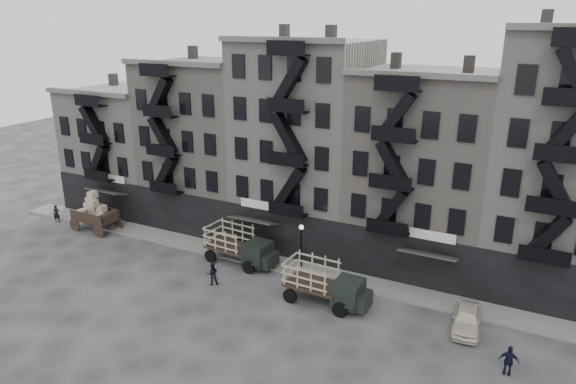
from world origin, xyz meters
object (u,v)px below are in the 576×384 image
at_px(horse, 94,219).
at_px(pedestrian_mid, 212,274).
at_px(pedestrian_west, 57,214).
at_px(policeman, 509,361).
at_px(stake_truck_east, 325,281).
at_px(car_east, 467,319).
at_px(stake_truck_west, 239,243).
at_px(wagon, 93,209).

height_order(horse, pedestrian_mid, pedestrian_mid).
xyz_separation_m(pedestrian_west, policeman, (40.74, -4.45, 0.05)).
distance_m(stake_truck_east, car_east, 9.36).
height_order(pedestrian_west, pedestrian_mid, pedestrian_mid).
distance_m(stake_truck_west, pedestrian_west, 20.34).
xyz_separation_m(car_east, pedestrian_mid, (-17.58, -2.53, 0.15)).
xyz_separation_m(stake_truck_west, stake_truck_east, (8.46, -2.59, -0.01)).
xyz_separation_m(wagon, policeman, (36.04, -4.77, -1.17)).
bearing_deg(pedestrian_mid, car_east, 150.86).
distance_m(pedestrian_west, pedestrian_mid, 20.70).
relative_size(horse, policeman, 1.09).
distance_m(horse, stake_truck_west, 16.08).
xyz_separation_m(horse, stake_truck_west, (16.06, -0.01, 0.87)).
xyz_separation_m(stake_truck_east, policeman, (11.97, -2.44, -0.79)).
distance_m(wagon, policeman, 36.37).
height_order(stake_truck_west, pedestrian_west, stake_truck_west).
height_order(pedestrian_west, policeman, policeman).
relative_size(stake_truck_west, car_east, 1.46).
distance_m(horse, wagon, 1.35).
bearing_deg(car_east, policeman, -57.93).
distance_m(wagon, stake_truck_west, 15.61).
xyz_separation_m(stake_truck_west, pedestrian_mid, (0.12, -3.94, -0.85)).
xyz_separation_m(stake_truck_west, policeman, (20.43, -5.04, -0.80)).
distance_m(wagon, car_east, 33.35).
height_order(stake_truck_west, stake_truck_east, stake_truck_west).
bearing_deg(pedestrian_west, stake_truck_east, -38.61).
bearing_deg(horse, stake_truck_west, -103.74).
height_order(horse, wagon, wagon).
xyz_separation_m(wagon, pedestrian_mid, (15.72, -3.67, -1.22)).
relative_size(horse, stake_truck_east, 0.33).
bearing_deg(pedestrian_west, stake_truck_west, -32.96).
distance_m(wagon, pedestrian_west, 4.87).
xyz_separation_m(car_east, pedestrian_west, (-38.01, 0.82, 0.14)).
relative_size(pedestrian_mid, policeman, 0.95).
height_order(stake_truck_west, pedestrian_mid, stake_truck_west).
relative_size(stake_truck_east, pedestrian_mid, 3.49).
bearing_deg(stake_truck_east, pedestrian_west, 177.99).
bearing_deg(stake_truck_west, policeman, -9.39).
bearing_deg(policeman, stake_truck_east, -14.49).
bearing_deg(wagon, pedestrian_mid, -11.70).
xyz_separation_m(pedestrian_mid, policeman, (20.32, -1.09, 0.05)).
relative_size(pedestrian_west, policeman, 0.94).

